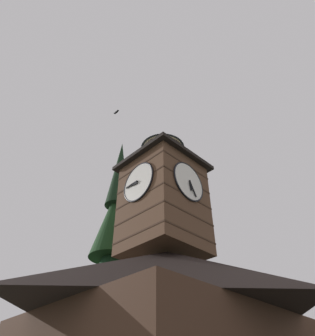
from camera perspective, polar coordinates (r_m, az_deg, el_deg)
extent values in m
pyramid|color=black|center=(16.19, 1.95, -20.91)|extent=(11.98, 10.68, 3.41)
cube|color=brown|center=(18.67, 1.13, -7.64)|extent=(4.09, 4.09, 5.93)
cube|color=#3C291C|center=(17.67, 1.22, -14.01)|extent=(4.13, 4.13, 0.10)
cube|color=#3C291C|center=(18.14, 1.17, -10.78)|extent=(4.13, 4.13, 0.10)
cube|color=#3C291C|center=(18.66, 1.13, -7.72)|extent=(4.13, 4.13, 0.10)
cube|color=#3C291C|center=(19.23, 1.09, -4.83)|extent=(4.13, 4.13, 0.10)
cube|color=#3C291C|center=(19.85, 1.05, -2.11)|extent=(4.13, 4.13, 0.10)
cylinder|color=white|center=(18.02, 5.78, -2.55)|extent=(2.45, 0.10, 2.45)
torus|color=black|center=(18.01, 5.84, -2.52)|extent=(2.55, 0.10, 2.55)
cube|color=black|center=(17.84, 6.19, -3.28)|extent=(0.22, 0.04, 0.63)
cube|color=black|center=(17.89, 6.62, -3.88)|extent=(0.55, 0.04, 0.92)
sphere|color=black|center=(17.97, 6.05, -2.40)|extent=(0.10, 0.10, 0.10)
cylinder|color=white|center=(18.00, -3.57, -2.62)|extent=(0.10, 2.45, 2.45)
torus|color=black|center=(17.98, -3.63, -2.59)|extent=(0.10, 2.55, 2.55)
cube|color=black|center=(18.11, -4.45, -3.01)|extent=(0.04, 0.63, 0.22)
cube|color=black|center=(18.28, -4.85, -3.08)|extent=(0.04, 1.01, 0.11)
sphere|color=black|center=(17.94, -3.84, -2.48)|extent=(0.10, 0.10, 0.10)
cube|color=black|center=(20.37, 1.03, -0.05)|extent=(4.79, 4.79, 0.25)
cylinder|color=#D1BC84|center=(20.95, 1.00, 1.98)|extent=(2.75, 2.75, 1.60)
cylinder|color=#2D2319|center=(20.57, 1.02, 0.68)|extent=(2.81, 2.81, 0.10)
cylinder|color=#2D2319|center=(20.82, 1.00, 1.55)|extent=(2.81, 2.81, 0.10)
cylinder|color=#2D2319|center=(21.07, 0.99, 2.40)|extent=(2.81, 2.81, 0.10)
cylinder|color=#2D2319|center=(21.33, 0.98, 3.23)|extent=(2.81, 2.81, 0.10)
cone|color=#2D3847|center=(21.87, 0.96, 4.86)|extent=(3.05, 3.05, 1.23)
sphere|color=#424C5B|center=(22.35, 0.94, 6.22)|extent=(0.16, 0.16, 0.16)
cone|color=#14331C|center=(23.29, -8.83, -19.38)|extent=(4.97, 4.97, 6.15)
cone|color=#163316|center=(25.02, -7.86, -9.49)|extent=(3.48, 3.48, 6.35)
cone|color=black|center=(27.48, -7.05, -0.82)|extent=(1.99, 1.99, 6.88)
sphere|color=silver|center=(53.66, -13.01, -22.83)|extent=(1.61, 1.61, 1.61)
ellipsoid|color=black|center=(27.74, 3.74, 0.90)|extent=(0.24, 0.33, 0.16)
cube|color=black|center=(27.65, 3.63, 1.03)|extent=(0.29, 0.26, 0.06)
cube|color=black|center=(27.82, 3.85, 0.77)|extent=(0.29, 0.26, 0.06)
ellipsoid|color=black|center=(25.05, -7.68, 10.25)|extent=(0.19, 0.11, 0.11)
cube|color=black|center=(24.97, -7.48, 10.42)|extent=(0.14, 0.27, 0.11)
cube|color=black|center=(25.12, -7.88, 10.09)|extent=(0.14, 0.27, 0.11)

